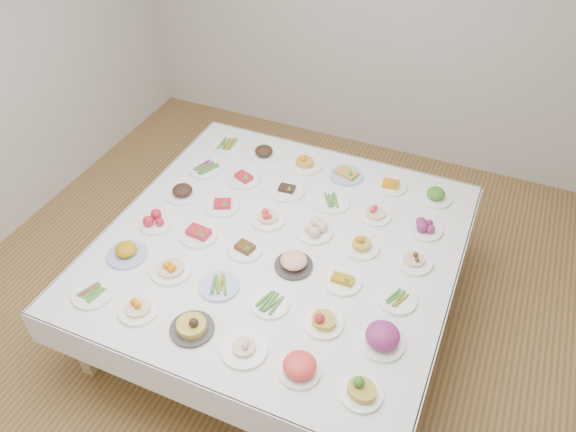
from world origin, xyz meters
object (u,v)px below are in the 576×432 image
at_px(dish_18, 182,189).
at_px(dish_0, 93,293).
at_px(display_table, 280,249).
at_px(dish_35, 436,194).

bearing_deg(dish_18, dish_0, -90.03).
relative_size(display_table, dish_35, 9.97).
xyz_separation_m(display_table, dish_18, (-0.89, 0.18, 0.13)).
xyz_separation_m(display_table, dish_0, (-0.89, -0.91, 0.08)).
xyz_separation_m(display_table, dish_35, (0.89, 0.91, 0.12)).
height_order(dish_0, dish_35, dish_35).
xyz_separation_m(dish_0, dish_35, (1.79, 1.82, 0.03)).
bearing_deg(display_table, dish_0, -134.48).
xyz_separation_m(dish_18, dish_35, (1.79, 0.73, -0.01)).
height_order(dish_0, dish_18, dish_18).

